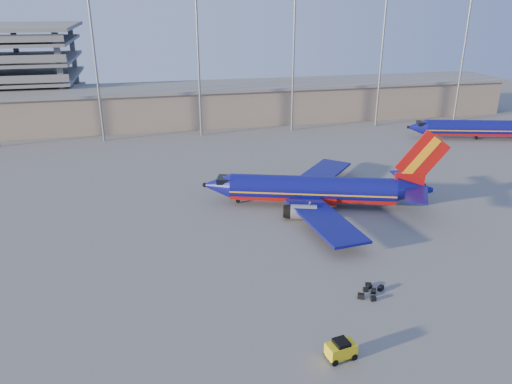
% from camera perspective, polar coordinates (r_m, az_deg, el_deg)
% --- Properties ---
extents(ground, '(220.00, 220.00, 0.00)m').
position_cam_1_polar(ground, '(65.78, 2.75, -3.45)').
color(ground, slate).
rests_on(ground, ground).
extents(terminal_building, '(122.00, 16.00, 8.50)m').
position_cam_1_polar(terminal_building, '(120.64, 0.21, 10.34)').
color(terminal_building, gray).
rests_on(terminal_building, ground).
extents(light_mast_row, '(101.60, 1.60, 28.65)m').
position_cam_1_polar(light_mast_row, '(106.05, -1.05, 16.02)').
color(light_mast_row, gray).
rests_on(light_mast_row, ground).
extents(aircraft_main, '(32.51, 30.77, 11.36)m').
position_cam_1_polar(aircraft_main, '(70.38, 7.09, 0.27)').
color(aircraft_main, navy).
rests_on(aircraft_main, ground).
extents(aircraft_second, '(30.31, 14.57, 10.48)m').
position_cam_1_polar(aircraft_second, '(113.26, 24.37, 6.69)').
color(aircraft_second, navy).
rests_on(aircraft_second, ground).
extents(baggage_tug, '(2.62, 1.85, 1.73)m').
position_cam_1_polar(baggage_tug, '(43.21, 9.68, -17.29)').
color(baggage_tug, yellow).
rests_on(baggage_tug, ground).
extents(luggage_pile, '(3.32, 2.96, 0.53)m').
position_cam_1_polar(luggage_pile, '(52.07, 12.93, -11.01)').
color(luggage_pile, black).
rests_on(luggage_pile, ground).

